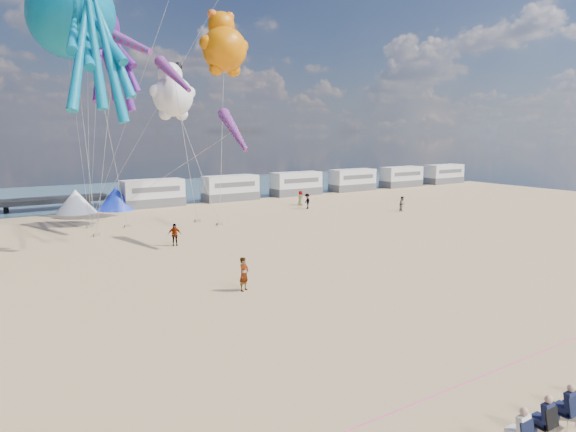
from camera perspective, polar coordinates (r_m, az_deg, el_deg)
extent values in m
plane|color=tan|center=(20.92, 5.39, -13.72)|extent=(120.00, 120.00, 0.00)
plane|color=#3A5C6F|center=(71.52, -23.13, 2.05)|extent=(120.00, 120.00, 0.00)
cube|color=silver|center=(58.29, -14.79, 2.47)|extent=(6.60, 2.50, 3.00)
cube|color=silver|center=(61.89, -6.41, 3.10)|extent=(6.60, 2.50, 3.00)
cube|color=silver|center=(66.67, 0.92, 3.61)|extent=(6.60, 2.50, 3.00)
cube|color=silver|center=(72.38, 7.18, 3.99)|extent=(6.60, 2.50, 3.00)
cube|color=silver|center=(78.82, 12.48, 4.28)|extent=(6.60, 2.50, 3.00)
cube|color=silver|center=(85.84, 16.96, 4.49)|extent=(6.60, 2.50, 3.00)
cone|color=white|center=(56.36, -22.51, 1.53)|extent=(4.00, 4.00, 2.40)
cone|color=#1933CC|center=(57.21, -18.58, 1.86)|extent=(4.00, 4.00, 2.40)
cube|color=#152343|center=(18.32, 28.84, -17.89)|extent=(0.38, 0.28, 0.30)
cylinder|color=#F2338C|center=(17.67, 16.06, -18.57)|extent=(34.00, 0.03, 0.03)
imported|color=tan|center=(26.85, -4.91, -6.45)|extent=(0.77, 0.67, 1.77)
imported|color=#7F6659|center=(54.52, 12.59, 1.33)|extent=(0.88, 0.72, 1.55)
imported|color=#7F6659|center=(54.99, 2.14, 1.65)|extent=(0.79, 0.92, 1.63)
imported|color=#7F6659|center=(38.05, -12.50, -2.03)|extent=(1.19, 0.88, 1.64)
imported|color=#7F6659|center=(57.60, 1.40, 2.01)|extent=(0.46, 0.64, 1.64)
cube|color=gray|center=(43.34, -20.49, -1.98)|extent=(0.50, 0.35, 0.22)
cube|color=gray|center=(46.49, -17.42, -1.08)|extent=(0.50, 0.35, 0.22)
cube|color=gray|center=(45.80, -7.61, -0.88)|extent=(0.50, 0.35, 0.22)
cube|color=gray|center=(47.80, -10.05, -0.51)|extent=(0.50, 0.35, 0.22)
cube|color=gray|center=(47.37, -21.14, -1.09)|extent=(0.50, 0.35, 0.22)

